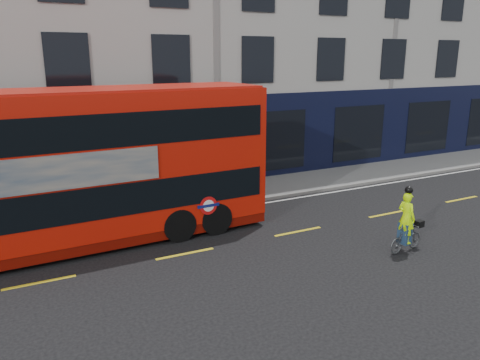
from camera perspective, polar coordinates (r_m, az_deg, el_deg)
ground at (r=14.69m, az=10.36°, el=-8.10°), size 120.00×120.00×0.00m
pavement at (r=19.90m, az=-0.95°, el=-1.48°), size 60.00×3.00×0.12m
kerb at (r=18.62m, az=1.08°, el=-2.64°), size 60.00×0.12×0.13m
building_terrace at (r=25.10m, az=-7.86°, el=18.94°), size 50.00×10.07×15.00m
road_edge_line at (r=18.39m, az=1.52°, el=-3.07°), size 58.00×0.10×0.01m
lane_dashes at (r=15.81m, az=7.08°, el=-6.25°), size 58.00×0.12×0.01m
bus at (r=14.80m, az=-19.33°, el=1.40°), size 11.89×3.03×4.76m
cyclist at (r=14.78m, az=19.61°, el=-5.67°), size 1.41×0.60×2.04m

